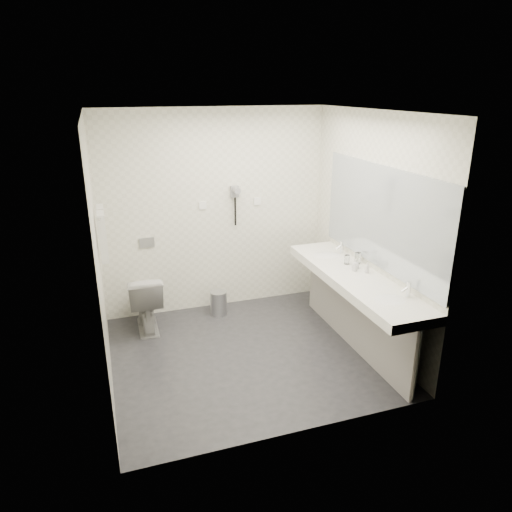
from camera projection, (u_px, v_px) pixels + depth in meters
name	position (u px, v px, depth m)	size (l,w,h in m)	color
floor	(247.00, 354.00, 5.09)	(2.80, 2.80, 0.00)	#28282D
ceiling	(246.00, 111.00, 4.25)	(2.80, 2.80, 0.00)	white
wall_back	(215.00, 212.00, 5.83)	(2.80, 2.80, 0.00)	white
wall_front	(299.00, 295.00, 3.51)	(2.80, 2.80, 0.00)	white
wall_left	(98.00, 259.00, 4.25)	(2.60, 2.60, 0.00)	white
wall_right	(370.00, 231.00, 5.09)	(2.60, 2.60, 0.00)	white
vanity_counter	(354.00, 279.00, 4.98)	(0.55, 2.20, 0.10)	white
vanity_panel	(353.00, 315.00, 5.13)	(0.03, 2.15, 0.75)	gray
vanity_post_near	(415.00, 365.00, 4.21)	(0.06, 0.06, 0.75)	silver
vanity_post_far	(315.00, 280.00, 6.07)	(0.06, 0.06, 0.75)	silver
mirror	(381.00, 217.00, 4.84)	(0.02, 2.20, 1.05)	#B2BCC6
basin_near	(390.00, 301.00, 4.39)	(0.40, 0.31, 0.05)	white
basin_far	(326.00, 256.00, 5.55)	(0.40, 0.31, 0.05)	white
faucet_near	(409.00, 289.00, 4.42)	(0.04, 0.04, 0.15)	silver
faucet_far	(342.00, 247.00, 5.58)	(0.04, 0.04, 0.15)	silver
soap_bottle_a	(355.00, 267.00, 5.05)	(0.04, 0.04, 0.09)	white
soap_bottle_b	(356.00, 264.00, 5.12)	(0.08, 0.08, 0.11)	white
soap_bottle_c	(367.00, 268.00, 5.00)	(0.05, 0.05, 0.12)	white
glass_left	(358.00, 258.00, 5.27)	(0.07, 0.07, 0.12)	silver
glass_right	(347.00, 260.00, 5.25)	(0.06, 0.06, 0.10)	silver
toilet	(145.00, 301.00, 5.53)	(0.39, 0.69, 0.69)	white
flush_plate	(147.00, 243.00, 5.66)	(0.18, 0.02, 0.12)	#B2B5BA
pedal_bin	(219.00, 303.00, 5.94)	(0.21, 0.21, 0.29)	#B2B5BA
bin_lid	(218.00, 292.00, 5.89)	(0.21, 0.21, 0.01)	#B2B5BA
towel_rail	(99.00, 212.00, 4.66)	(0.02, 0.02, 0.62)	silver
towel_near	(103.00, 237.00, 4.61)	(0.07, 0.24, 0.48)	white
towel_far	(102.00, 229.00, 4.86)	(0.07, 0.24, 0.48)	white
dryer_cradle	(235.00, 191.00, 5.80)	(0.10, 0.04, 0.14)	gray
dryer_barrel	(236.00, 190.00, 5.72)	(0.08, 0.08, 0.14)	gray
dryer_cord	(235.00, 212.00, 5.87)	(0.02, 0.02, 0.35)	black
switch_plate_a	(203.00, 206.00, 5.74)	(0.09, 0.02, 0.09)	white
switch_plate_b	(257.00, 201.00, 5.95)	(0.09, 0.02, 0.09)	white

